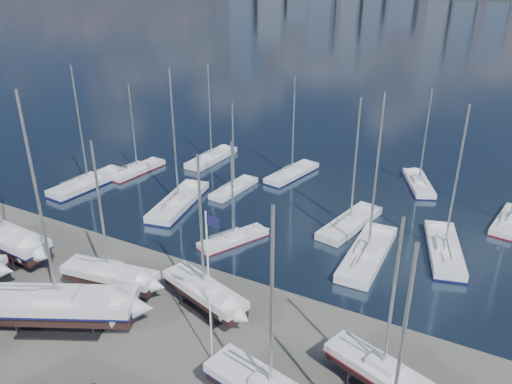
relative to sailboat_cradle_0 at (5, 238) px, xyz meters
The scene contains 20 objects.
ground 20.38m from the sailboat_cradle_0, ahead, with size 1400.00×1400.00×0.00m, color #605E59.
water 308.64m from the sailboat_cradle_0, 86.25° to the left, with size 1400.00×600.00×0.40m, color #19283A.
sailboat_cradle_0 is the anchor object (origin of this frame).
sailboat_cradle_2 13.70m from the sailboat_cradle_0, ahead, with size 9.08×3.72×14.51m.
sailboat_cradle_3 14.49m from the sailboat_cradle_0, 21.34° to the right, with size 12.59×8.55×19.64m.
sailboat_cradle_4 22.60m from the sailboat_cradle_0, ahead, with size 8.97×4.88×14.25m.
sailboat_cradle_6 38.26m from the sailboat_cradle_0, ahead, with size 8.71×4.85×13.75m.
sailboat_moored_0 18.35m from the sailboat_cradle_0, 110.15° to the left, with size 4.13×11.55×16.92m.
sailboat_moored_1 24.49m from the sailboat_cradle_0, 98.91° to the left, with size 3.44×9.22×13.47m.
sailboat_moored_2 33.44m from the sailboat_cradle_0, 84.84° to the left, with size 3.17×10.23×15.31m.
sailboat_moored_3 19.78m from the sailboat_cradle_0, 65.77° to the left, with size 5.50×12.22×17.64m.
sailboat_moored_4 27.75m from the sailboat_cradle_0, 64.70° to the left, with size 2.94×8.36×12.39m.
sailboat_moored_5 37.25m from the sailboat_cradle_0, 63.79° to the left, with size 4.56×10.20×14.73m.
sailboat_moored_6 23.02m from the sailboat_cradle_0, 35.68° to the left, with size 5.50×8.14×11.92m.
sailboat_moored_7 36.50m from the sailboat_cradle_0, 38.46° to the left, with size 4.77×10.70×15.61m.
sailboat_moored_8 50.47m from the sailboat_cradle_0, 49.19° to the left, with size 6.08×9.51×13.83m.
sailboat_moored_9 36.54m from the sailboat_cradle_0, 27.78° to the left, with size 3.61×11.87×17.80m.
sailboat_moored_10 44.58m from the sailboat_cradle_0, 29.07° to the left, with size 5.90×11.40×16.41m.
sailboat_moored_11 54.74m from the sailboat_cradle_0, 35.73° to the left, with size 3.74×9.01×13.06m.
flagpole 27.05m from the sailboat_cradle_0, ahead, with size 1.11×0.12×12.56m.
Camera 1 is at (22.72, -34.54, 26.86)m, focal length 35.00 mm.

